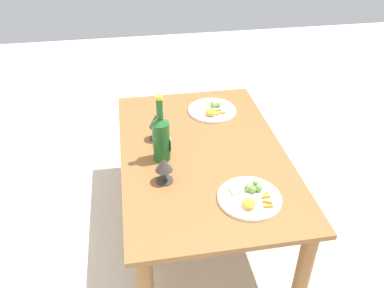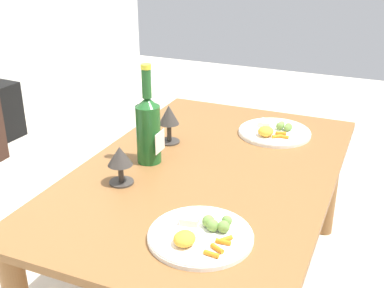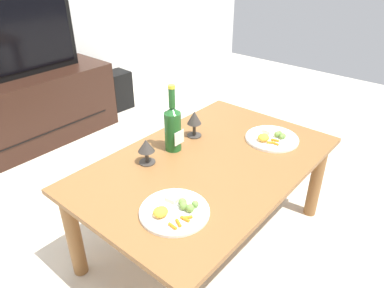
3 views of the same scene
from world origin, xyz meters
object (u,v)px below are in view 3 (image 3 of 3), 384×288
(dinner_plate_left, at_px, (175,210))
(dinner_plate_right, at_px, (272,138))
(floor_speaker, at_px, (118,90))
(wine_bottle, at_px, (173,126))
(goblet_left, at_px, (146,147))
(tv_stand, at_px, (34,109))
(tv_screen, at_px, (17,36))
(dining_table, at_px, (208,175))
(goblet_right, at_px, (194,119))

(dinner_plate_left, xyz_separation_m, dinner_plate_right, (0.76, 0.00, 0.00))
(floor_speaker, height_order, dinner_plate_right, dinner_plate_right)
(wine_bottle, height_order, goblet_left, wine_bottle)
(tv_stand, distance_m, goblet_left, 1.58)
(tv_screen, relative_size, wine_bottle, 2.61)
(wine_bottle, distance_m, dinner_plate_left, 0.50)
(dining_table, xyz_separation_m, dinner_plate_left, (-0.38, -0.13, 0.09))
(goblet_right, xyz_separation_m, dinner_plate_left, (-0.53, -0.34, -0.09))
(dinner_plate_left, bearing_deg, wine_bottle, 43.26)
(dinner_plate_left, bearing_deg, dining_table, 18.78)
(wine_bottle, distance_m, dinner_plate_right, 0.54)
(tv_stand, height_order, dinner_plate_right, dinner_plate_right)
(wine_bottle, bearing_deg, dinner_plate_left, -136.74)
(goblet_right, bearing_deg, tv_stand, 95.20)
(floor_speaker, height_order, wine_bottle, wine_bottle)
(dining_table, relative_size, tv_screen, 1.43)
(goblet_right, distance_m, dinner_plate_right, 0.42)
(tv_stand, height_order, goblet_left, goblet_left)
(dinner_plate_left, relative_size, dinner_plate_right, 0.98)
(floor_speaker, relative_size, goblet_left, 2.87)
(tv_stand, bearing_deg, floor_speaker, 0.93)
(dining_table, distance_m, floor_speaker, 1.98)
(dining_table, relative_size, wine_bottle, 3.73)
(goblet_left, bearing_deg, dinner_plate_right, -30.51)
(goblet_left, bearing_deg, wine_bottle, -2.59)
(tv_stand, bearing_deg, dinner_plate_left, -101.82)
(goblet_right, relative_size, dinner_plate_left, 0.53)
(tv_stand, height_order, goblet_right, goblet_right)
(dinner_plate_left, bearing_deg, tv_stand, 78.18)
(tv_screen, xyz_separation_m, goblet_right, (0.14, -1.53, -0.23))
(wine_bottle, xyz_separation_m, goblet_left, (-0.18, 0.01, -0.04))
(tv_stand, distance_m, goblet_right, 1.58)
(dining_table, height_order, dinner_plate_right, dinner_plate_right)
(floor_speaker, bearing_deg, tv_screen, -175.29)
(dinner_plate_right, bearing_deg, floor_speaker, 75.73)
(wine_bottle, bearing_deg, floor_speaker, 60.29)
(dining_table, bearing_deg, wine_bottle, 96.87)
(tv_stand, xyz_separation_m, dinner_plate_right, (0.37, -1.88, 0.25))
(tv_screen, bearing_deg, wine_bottle, -91.33)
(wine_bottle, bearing_deg, tv_stand, 88.67)
(wine_bottle, xyz_separation_m, dinner_plate_right, (0.41, -0.33, -0.12))
(floor_speaker, distance_m, dinner_plate_left, 2.29)
(dining_table, height_order, tv_stand, tv_stand)
(tv_screen, relative_size, goblet_left, 7.17)
(floor_speaker, distance_m, goblet_right, 1.76)
(tv_screen, bearing_deg, dining_table, -90.36)
(floor_speaker, distance_m, dinner_plate_right, 1.98)
(floor_speaker, relative_size, dinner_plate_left, 1.30)
(dining_table, relative_size, goblet_right, 8.74)
(tv_stand, bearing_deg, dinner_plate_right, -78.82)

